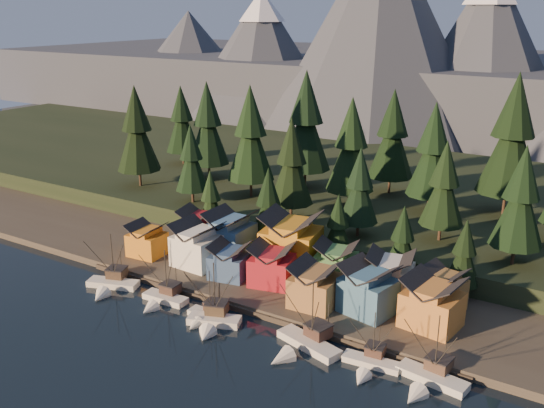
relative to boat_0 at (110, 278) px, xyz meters
The scene contains 44 objects.
ground 31.52m from the boat_0, 16.85° to the right, with size 500.00×500.00×0.00m, color black.
shore_strip 43.15m from the boat_0, 45.75° to the left, with size 400.00×50.00×1.50m, color #3C352C.
hillside 86.30m from the boat_0, 69.60° to the left, with size 420.00×100.00×6.00m, color black.
dock 31.03m from the boat_0, 13.79° to the left, with size 80.00×4.00×1.00m, color #41382E.
mountain_ridge 207.47m from the boat_0, 82.78° to the left, with size 560.00×190.00×90.00m.
boat_0 is the anchor object (origin of this frame).
boat_1 12.95m from the boat_0, ahead, with size 9.37×10.14×11.46m.
boat_2 24.00m from the boat_0, ahead, with size 8.23×8.95×10.05m.
boat_3 26.52m from the boat_0, ahead, with size 10.21×10.91×12.83m.
boat_4 43.89m from the boat_0, ahead, with size 12.73×13.30×12.93m.
boat_5 55.30m from the boat_0, ahead, with size 9.68×10.42×9.97m.
boat_6 64.55m from the boat_0, ahead, with size 11.41×12.16×12.07m.
house_front_0 15.10m from the boat_0, 102.57° to the left, with size 7.75×7.37×7.29m.
house_front_1 19.15m from the boat_0, 59.04° to the left, with size 9.51×9.16×9.43m.
house_front_2 24.17m from the boat_0, 38.04° to the left, with size 8.54×8.58×7.13m.
house_front_3 32.56m from the boat_0, 30.53° to the left, with size 9.59×9.31×8.22m.
house_front_4 41.55m from the boat_0, 18.27° to the left, with size 8.35×8.96×8.17m.
house_front_5 51.22m from the boat_0, 17.65° to the left, with size 10.25×9.63×9.24m.
house_front_6 62.31m from the boat_0, 15.42° to the left, with size 10.06×9.63×9.06m.
house_back_0 25.63m from the boat_0, 84.00° to the left, with size 9.40×9.15×8.71m.
house_back_1 27.10m from the boat_0, 61.52° to the left, with size 9.21×9.32×10.24m.
house_back_2 37.53m from the boat_0, 43.41° to the left, with size 12.73×11.97×11.95m.
house_back_3 45.27m from the boat_0, 32.86° to the left, with size 9.09×8.41×8.02m.
house_back_4 55.01m from the boat_0, 24.61° to the left, with size 9.85×9.59×9.09m.
house_back_5 64.13m from the boat_0, 21.40° to the left, with size 8.48×8.55×8.07m.
tree_hill_0 56.74m from the boat_0, 126.65° to the left, with size 12.05×12.05×28.08m.
tree_hill_1 65.04m from the boat_0, 108.68° to the left, with size 12.15×12.15×28.29m.
tree_hill_2 42.76m from the boat_0, 104.30° to the left, with size 8.72×8.72×20.31m.
tree_hill_3 54.59m from the boat_0, 89.90° to the left, with size 12.65×12.65×29.46m.
tree_hill_4 69.71m from the boat_0, 83.00° to the left, with size 13.84×13.84×32.25m.
tree_hill_5 47.81m from the boat_0, 66.14° to the left, with size 10.43×10.43×24.29m.
tree_hill_6 64.48m from the boat_0, 64.98° to the left, with size 11.89×11.89×27.70m.
tree_hill_7 55.01m from the boat_0, 47.14° to the left, with size 8.54×8.54×19.90m.
tree_hill_8 78.99m from the boat_0, 54.97° to the left, with size 11.63×11.63×27.09m.
tree_hill_9 71.16m from the boat_0, 41.38° to the left, with size 9.41×9.41×21.92m.
tree_hill_10 95.56m from the boat_0, 49.71° to the left, with size 14.63×14.63×34.08m.
tree_hill_11 81.15m from the boat_0, 30.99° to the left, with size 10.21×10.21×23.78m.
tree_hill_15 81.10m from the boat_0, 67.57° to the left, with size 12.01×12.01×27.99m.
tree_hill_16 80.51m from the boat_0, 118.83° to the left, with size 10.69×10.69×24.90m.
tree_shore_0 32.01m from the boat_0, 86.13° to the left, with size 7.07×7.07×16.47m.
tree_shore_1 37.09m from the boat_0, 59.65° to the left, with size 8.29×8.29×19.32m.
tree_shore_2 47.41m from the boat_0, 41.36° to the left, with size 6.89×6.89×16.05m.
tree_shore_3 58.53m from the boat_0, 32.18° to the left, with size 6.86×6.86×15.98m.
tree_shore_4 68.87m from the boat_0, 26.82° to the left, with size 6.63×6.63×15.45m.
Camera 1 is at (55.45, -67.43, 53.81)m, focal length 40.00 mm.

